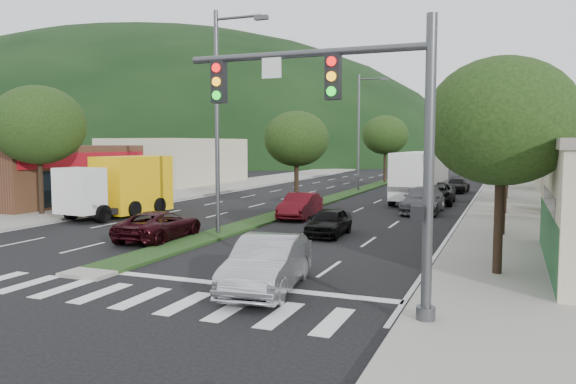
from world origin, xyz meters
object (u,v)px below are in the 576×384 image
at_px(traffic_signal, 360,123).
at_px(car_queue_c, 300,206).
at_px(car_queue_e, 418,187).
at_px(motorhome, 421,176).
at_px(car_queue_f, 457,185).
at_px(car_queue_d, 435,193).
at_px(sedan_silver, 267,264).
at_px(streetlight_mid, 361,127).
at_px(car_queue_b, 423,200).
at_px(tree_r_d, 508,129).
at_px(tree_med_near, 296,139).
at_px(tree_med_far, 385,135).
at_px(car_queue_a, 329,222).
at_px(tree_r_c, 507,133).
at_px(tree_r_a, 502,122).
at_px(tree_l_a, 38,125).
at_px(streetlight_near, 221,111).
at_px(tree_r_e, 509,135).
at_px(suv_maroon, 160,225).
at_px(box_truck, 122,188).
at_px(tree_r_b, 505,123).

distance_m(traffic_signal, car_queue_c, 18.31).
relative_size(car_queue_e, motorhome, 0.47).
bearing_deg(car_queue_c, car_queue_f, 68.89).
height_order(car_queue_d, car_queue_f, car_queue_d).
relative_size(sedan_silver, car_queue_d, 0.88).
height_order(streetlight_mid, car_queue_b, streetlight_mid).
relative_size(tree_r_d, tree_med_near, 1.19).
xyz_separation_m(tree_med_near, motorhome, (6.41, 7.84, -2.55)).
bearing_deg(car_queue_e, car_queue_c, -100.54).
bearing_deg(tree_r_d, tree_med_far, 130.60).
bearing_deg(car_queue_d, car_queue_a, -102.76).
distance_m(tree_r_c, motorhome, 8.58).
xyz_separation_m(tree_r_a, car_queue_d, (-4.46, 20.95, -4.08)).
relative_size(tree_l_a, streetlight_near, 0.72).
bearing_deg(sedan_silver, motorhome, 81.09).
height_order(tree_r_e, tree_med_near, tree_r_e).
xyz_separation_m(tree_r_c, sedan_silver, (-6.01, -20.01, -3.98)).
relative_size(tree_r_a, streetlight_mid, 0.66).
relative_size(car_queue_d, car_queue_e, 1.22).
bearing_deg(traffic_signal, tree_r_d, 84.62).
height_order(suv_maroon, car_queue_b, car_queue_b).
distance_m(traffic_signal, tree_r_e, 41.65).
bearing_deg(tree_med_far, tree_l_a, -110.19).
relative_size(streetlight_mid, car_queue_b, 1.89).
bearing_deg(sedan_silver, car_queue_c, 99.02).
bearing_deg(suv_maroon, traffic_signal, 142.93).
distance_m(traffic_signal, box_truck, 22.23).
bearing_deg(suv_maroon, tree_r_a, 169.84).
bearing_deg(tree_r_d, tree_r_c, -90.00).
relative_size(tree_med_near, car_queue_f, 1.44).
distance_m(sedan_silver, car_queue_f, 35.02).
xyz_separation_m(tree_r_c, car_queue_c, (-10.50, -5.32, -4.05)).
xyz_separation_m(tree_r_b, car_queue_a, (-7.26, -2.32, -4.41)).
bearing_deg(car_queue_f, tree_l_a, -124.27).
distance_m(traffic_signal, tree_r_c, 21.74).
xyz_separation_m(tree_med_far, streetlight_mid, (0.21, -11.00, 0.58)).
xyz_separation_m(tree_r_c, tree_l_a, (-24.50, -10.00, 0.43)).
relative_size(traffic_signal, car_queue_e, 1.60).
bearing_deg(car_queue_f, tree_med_far, 136.97).
bearing_deg(tree_med_far, tree_r_a, -73.30).
bearing_deg(tree_r_c, box_truck, -158.43).
relative_size(tree_r_b, car_queue_f, 1.66).
distance_m(tree_l_a, car_queue_e, 27.28).
bearing_deg(tree_l_a, tree_r_b, 4.67).
relative_size(tree_r_e, streetlight_near, 0.67).
xyz_separation_m(traffic_signal, suv_maroon, (-10.70, 7.40, -4.01)).
bearing_deg(tree_med_far, tree_r_b, -69.44).
height_order(suv_maroon, car_queue_e, car_queue_e).
height_order(tree_l_a, car_queue_c, tree_l_a).
height_order(streetlight_near, car_queue_d, streetlight_near).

